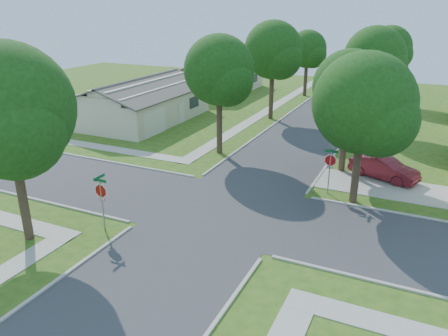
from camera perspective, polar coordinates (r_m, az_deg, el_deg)
ground at (r=24.73m, az=0.24°, el=-5.47°), size 100.00×100.00×0.00m
road_ns at (r=24.73m, az=0.24°, el=-5.46°), size 7.00×100.00×0.02m
sidewalk_ne at (r=47.54m, az=20.59°, el=6.11°), size 1.20×40.00×0.04m
sidewalk_nw at (r=49.87m, az=6.47°, el=7.92°), size 1.20×40.00×0.04m
driveway at (r=29.38m, az=20.46°, el=-2.43°), size 8.80×3.60×0.05m
stop_sign_sw at (r=22.66m, az=-15.76°, el=-3.19°), size 1.05×0.80×2.98m
stop_sign_ne at (r=26.79m, az=13.71°, el=0.73°), size 1.05×0.80×2.98m
tree_e_near at (r=29.99m, az=16.14°, el=9.77°), size 4.97×4.80×8.28m
tree_e_mid at (r=41.68m, az=19.12°, el=13.17°), size 5.59×5.40×9.21m
tree_e_far at (r=54.59m, az=20.79°, el=14.20°), size 5.17×5.00×8.72m
tree_w_near at (r=32.68m, az=-0.54°, el=12.25°), size 5.38×5.20×8.97m
tree_w_mid at (r=43.69m, az=6.49°, el=14.74°), size 5.80×5.60×9.56m
tree_w_far at (r=56.20m, az=10.88°, el=14.79°), size 4.76×4.60×8.04m
tree_sw_corner at (r=21.79m, az=-26.29°, el=6.26°), size 6.21×6.00×9.55m
tree_ne_corner at (r=25.12m, az=17.88°, el=7.48°), size 5.80×5.60×8.66m
house_nw_near at (r=44.31m, az=-10.58°, el=8.08°), size 8.42×13.60×4.23m
house_nw_far at (r=58.72m, az=-0.86°, el=11.46°), size 8.42×13.60×4.23m
car_driveway at (r=30.65m, az=20.18°, el=-0.01°), size 4.73×3.03×1.47m
car_curb_east at (r=44.01m, az=16.46°, el=6.42°), size 2.23×4.35×1.42m
car_curb_west at (r=52.62m, az=13.17°, el=8.83°), size 2.18×4.33×1.20m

